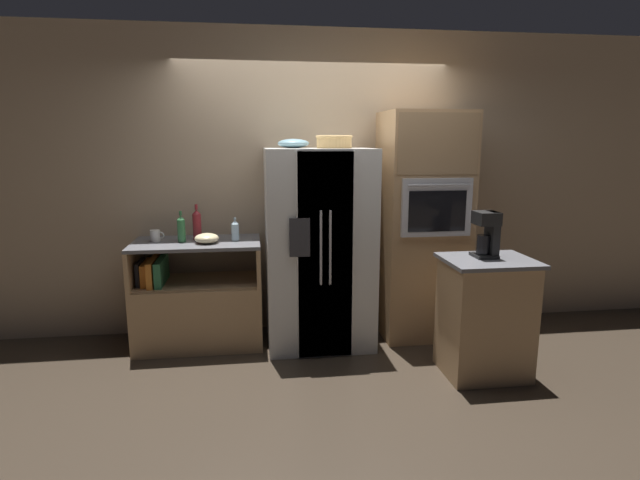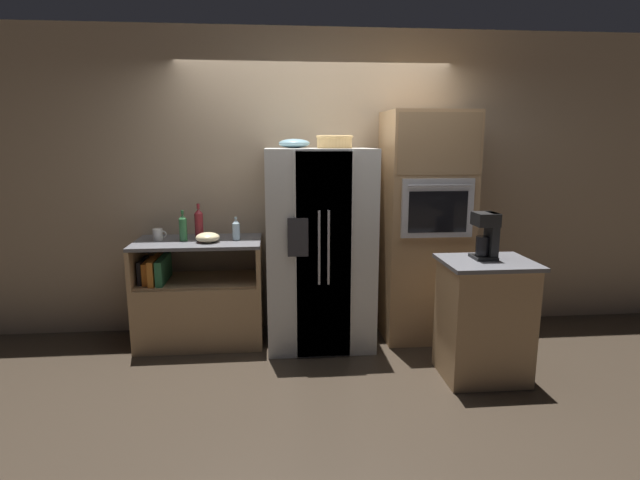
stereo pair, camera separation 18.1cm
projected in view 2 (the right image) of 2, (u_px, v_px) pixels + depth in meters
name	position (u px, v px, depth m)	size (l,w,h in m)	color
ground_plane	(319.00, 341.00, 4.56)	(20.00, 20.00, 0.00)	#382D23
wall_back	(315.00, 183.00, 4.73)	(12.00, 0.06, 2.80)	tan
counter_left	(200.00, 304.00, 4.51)	(1.10, 0.63, 0.94)	tan
refrigerator	(319.00, 248.00, 4.42)	(0.92, 0.83, 1.74)	silver
wall_oven	(424.00, 226.00, 4.54)	(0.75, 0.72, 2.05)	tan
island_counter	(484.00, 319.00, 3.79)	(0.67, 0.55, 0.92)	tan
wicker_basket	(335.00, 141.00, 4.22)	(0.31, 0.31, 0.11)	tan
fruit_bowl	(294.00, 143.00, 4.31)	(0.27, 0.27, 0.08)	#668C99
bottle_tall	(236.00, 230.00, 4.39)	(0.07, 0.07, 0.21)	silver
bottle_short	(183.00, 227.00, 4.35)	(0.07, 0.07, 0.27)	#33723F
bottle_wide	(199.00, 223.00, 4.45)	(0.08, 0.08, 0.32)	maroon
mug	(158.00, 234.00, 4.40)	(0.12, 0.08, 0.10)	silver
mixing_bowl	(208.00, 237.00, 4.31)	(0.20, 0.20, 0.09)	beige
coffee_maker	(487.00, 234.00, 3.73)	(0.17, 0.18, 0.35)	black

